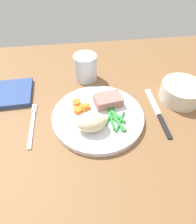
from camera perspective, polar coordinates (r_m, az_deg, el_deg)
dining_table at (r=59.92cm, az=-1.89°, el=-1.31°), size 120.00×90.00×2.00cm
dinner_plate at (r=57.47cm, az=0.00°, el=-1.25°), size 26.09×26.09×1.60cm
meat_portion at (r=59.25cm, az=2.87°, el=3.39°), size 8.61×6.50×2.73cm
mashed_potatoes at (r=51.81cm, az=-1.91°, el=-2.86°), size 7.92×5.80×4.77cm
carrot_slices at (r=58.53cm, az=-4.88°, el=1.52°), size 5.16×5.53×1.27cm
green_beans at (r=55.44cm, az=5.11°, el=-1.98°), size 6.61×9.79×0.90cm
fork at (r=59.09cm, az=-18.21°, el=-3.48°), size 1.44×16.60×0.40cm
knife at (r=61.92cm, az=16.70°, el=-0.20°), size 1.70×20.50×0.64cm
water_glass at (r=70.63cm, az=-3.26°, el=12.14°), size 7.85×7.85×8.95cm
salad_bowl at (r=67.25cm, az=22.67°, el=5.53°), size 12.74×12.74×5.54cm
napkin at (r=70.75cm, az=-23.57°, el=4.87°), size 13.62×13.65×1.51cm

